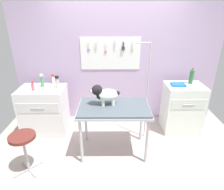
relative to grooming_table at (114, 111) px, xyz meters
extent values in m
cube|color=#B2A499|center=(0.07, -0.14, -0.76)|extent=(4.40, 4.00, 0.04)
cube|color=#BAA1C6|center=(0.07, 1.14, 0.41)|extent=(4.00, 0.06, 2.30)
cube|color=white|center=(-0.05, 1.10, 0.64)|extent=(1.14, 0.02, 0.61)
cylinder|color=gray|center=(-0.46, 1.09, 0.86)|extent=(0.01, 0.02, 0.01)
cube|color=silver|center=(-0.47, 1.08, 0.79)|extent=(0.01, 0.00, 0.11)
cube|color=silver|center=(-0.46, 1.08, 0.79)|extent=(0.01, 0.00, 0.11)
torus|color=#704499|center=(-0.48, 1.08, 0.71)|extent=(0.03, 0.01, 0.03)
torus|color=#704499|center=(-0.45, 1.08, 0.71)|extent=(0.03, 0.01, 0.03)
cylinder|color=gray|center=(-0.32, 1.09, 0.85)|extent=(0.01, 0.02, 0.01)
cube|color=silver|center=(-0.32, 1.08, 0.77)|extent=(0.03, 0.01, 0.13)
cylinder|color=gray|center=(-0.14, 1.09, 0.82)|extent=(0.01, 0.02, 0.01)
cube|color=silver|center=(-0.15, 1.08, 0.75)|extent=(0.01, 0.00, 0.11)
cube|color=silver|center=(-0.14, 1.08, 0.75)|extent=(0.01, 0.00, 0.11)
torus|color=red|center=(-0.16, 1.08, 0.68)|extent=(0.03, 0.01, 0.03)
torus|color=red|center=(-0.13, 1.08, 0.68)|extent=(0.03, 0.01, 0.03)
cylinder|color=gray|center=(0.03, 1.09, 0.89)|extent=(0.01, 0.02, 0.01)
cube|color=silver|center=(0.03, 1.08, 0.81)|extent=(0.03, 0.01, 0.13)
cylinder|color=gray|center=(0.19, 1.09, 0.87)|extent=(0.01, 0.02, 0.01)
cylinder|color=black|center=(0.19, 1.08, 0.82)|extent=(0.02, 0.02, 0.09)
cube|color=black|center=(0.19, 1.08, 0.74)|extent=(0.06, 0.02, 0.06)
cube|color=#333338|center=(0.19, 1.06, 0.74)|extent=(0.05, 0.01, 0.05)
cylinder|color=gray|center=(0.36, 1.09, 0.86)|extent=(0.01, 0.02, 0.01)
cube|color=silver|center=(0.35, 1.08, 0.79)|extent=(0.01, 0.00, 0.11)
cube|color=silver|center=(0.37, 1.08, 0.79)|extent=(0.01, 0.00, 0.11)
torus|color=orange|center=(0.35, 1.08, 0.72)|extent=(0.03, 0.01, 0.03)
torus|color=orange|center=(0.37, 1.08, 0.72)|extent=(0.03, 0.01, 0.03)
cylinder|color=#B7B7BC|center=(-0.48, -0.29, -0.36)|extent=(0.04, 0.04, 0.76)
cylinder|color=#B7B7BC|center=(0.48, -0.29, -0.36)|extent=(0.04, 0.04, 0.76)
cylinder|color=#B7B7BC|center=(-0.48, 0.29, -0.36)|extent=(0.04, 0.04, 0.76)
cylinder|color=#B7B7BC|center=(0.48, 0.29, -0.36)|extent=(0.04, 0.04, 0.76)
cube|color=#B7B7BC|center=(0.00, 0.00, 0.03)|extent=(1.09, 0.69, 0.03)
cube|color=#4B565E|center=(0.00, 0.00, 0.06)|extent=(1.06, 0.67, 0.03)
cylinder|color=#B7B7BC|center=(0.56, 0.37, -0.74)|extent=(0.11, 0.11, 0.01)
cylinder|color=#B7B7BC|center=(0.56, 0.37, 0.11)|extent=(0.02, 0.02, 1.71)
cylinder|color=#B7B7BC|center=(0.44, 0.37, 0.96)|extent=(0.24, 0.02, 0.02)
cylinder|color=white|center=(-0.16, 0.00, 0.13)|extent=(0.05, 0.05, 0.11)
cylinder|color=white|center=(-0.17, 0.10, 0.13)|extent=(0.05, 0.05, 0.11)
cylinder|color=white|center=(-0.01, 0.02, 0.13)|extent=(0.05, 0.05, 0.11)
cylinder|color=white|center=(-0.02, 0.11, 0.13)|extent=(0.05, 0.05, 0.11)
ellipsoid|color=white|center=(-0.10, 0.06, 0.24)|extent=(0.34, 0.24, 0.18)
ellipsoid|color=black|center=(-0.21, 0.04, 0.23)|extent=(0.13, 0.15, 0.10)
sphere|color=black|center=(-0.25, 0.04, 0.32)|extent=(0.16, 0.16, 0.16)
ellipsoid|color=white|center=(-0.32, 0.03, 0.31)|extent=(0.08, 0.07, 0.05)
sphere|color=black|center=(-0.35, 0.03, 0.31)|extent=(0.02, 0.02, 0.02)
ellipsoid|color=black|center=(-0.23, -0.03, 0.33)|extent=(0.05, 0.04, 0.09)
ellipsoid|color=black|center=(-0.24, 0.11, 0.33)|extent=(0.05, 0.04, 0.09)
sphere|color=black|center=(0.06, 0.07, 0.26)|extent=(0.07, 0.07, 0.07)
cube|color=silver|center=(-1.28, 0.58, -0.30)|extent=(0.80, 0.56, 0.88)
cube|color=silver|center=(-1.28, 0.29, -0.11)|extent=(0.70, 0.01, 0.18)
cylinder|color=#99999E|center=(-1.28, 0.28, -0.11)|extent=(0.24, 0.02, 0.02)
cube|color=silver|center=(1.30, 0.64, -0.29)|extent=(0.68, 0.52, 0.91)
cube|color=silver|center=(1.30, 0.37, -0.09)|extent=(0.60, 0.01, 0.18)
cylinder|color=#99999E|center=(1.30, 0.36, -0.09)|extent=(0.20, 0.02, 0.02)
cylinder|color=#9E9EA3|center=(-1.25, -0.44, -0.46)|extent=(0.04, 0.04, 0.56)
cube|color=#9E9EA3|center=(-1.17, -0.37, -0.73)|extent=(0.17, 0.17, 0.02)
cube|color=#9E9EA3|center=(-1.32, -0.37, -0.73)|extent=(0.17, 0.17, 0.02)
cube|color=#9E9EA3|center=(-1.32, -0.52, -0.73)|extent=(0.17, 0.17, 0.02)
cube|color=#9E9EA3|center=(-1.17, -0.52, -0.73)|extent=(0.17, 0.17, 0.02)
cylinder|color=maroon|center=(-1.25, -0.44, -0.16)|extent=(0.35, 0.35, 0.04)
cylinder|color=#409A59|center=(-1.28, 0.67, 0.22)|extent=(0.06, 0.06, 0.17)
cylinder|color=#409A59|center=(-1.28, 0.67, 0.32)|extent=(0.03, 0.03, 0.02)
cube|color=silver|center=(-1.28, 0.67, 0.35)|extent=(0.05, 0.03, 0.04)
cylinder|color=#D65567|center=(-1.38, 0.49, 0.20)|extent=(0.05, 0.05, 0.12)
cylinder|color=red|center=(-1.38, 0.49, 0.27)|extent=(0.02, 0.02, 0.03)
cube|color=red|center=(-1.37, 0.49, 0.30)|extent=(0.03, 0.01, 0.01)
cylinder|color=white|center=(-1.12, 0.80, 0.20)|extent=(0.06, 0.06, 0.13)
cylinder|color=white|center=(-1.12, 0.80, 0.28)|extent=(0.03, 0.03, 0.02)
cube|color=red|center=(-1.12, 0.80, 0.31)|extent=(0.05, 0.03, 0.04)
cylinder|color=#BAB1B7|center=(-0.99, 0.62, 0.21)|extent=(0.06, 0.06, 0.15)
cylinder|color=#BAB1B7|center=(-0.99, 0.62, 0.30)|extent=(0.03, 0.03, 0.02)
cube|color=black|center=(-0.99, 0.62, 0.33)|extent=(0.06, 0.04, 0.04)
cylinder|color=#2C6B36|center=(1.42, 0.73, 0.29)|extent=(0.07, 0.07, 0.25)
cone|color=#2C6B36|center=(1.42, 0.73, 0.43)|extent=(0.07, 0.07, 0.02)
cylinder|color=red|center=(1.42, 0.73, 0.45)|extent=(0.03, 0.03, 0.02)
cube|color=blue|center=(1.16, 0.63, 0.19)|extent=(0.24, 0.18, 0.04)
camera|label=1|loc=(-0.04, -2.60, 1.40)|focal=30.96mm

